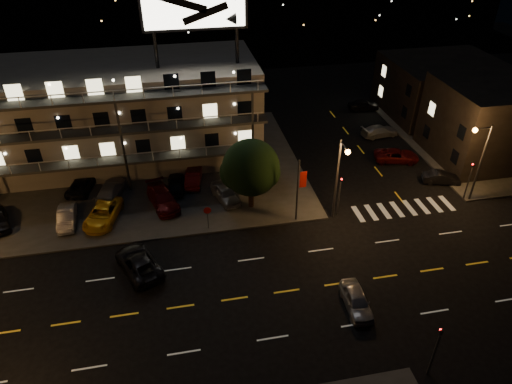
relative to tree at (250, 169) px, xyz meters
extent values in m
plane|color=black|center=(-1.31, -11.24, -4.24)|extent=(140.00, 140.00, 0.00)
cube|color=#323230|center=(-15.31, 8.76, -4.16)|extent=(44.00, 24.00, 0.15)
cube|color=#323230|center=(28.69, 8.76, -4.16)|extent=(16.00, 24.00, 0.15)
cube|color=gray|center=(-11.31, 12.76, 0.76)|extent=(28.00, 12.00, 10.00)
cube|color=gray|center=(-11.31, 12.76, 6.01)|extent=(28.00, 12.00, 0.50)
cube|color=#323230|center=(-11.31, 5.86, -1.09)|extent=(28.00, 1.80, 0.25)
cube|color=#323230|center=(-11.31, 5.86, 2.11)|extent=(28.00, 1.80, 0.25)
cube|color=#323230|center=(-11.31, 5.86, 5.31)|extent=(28.00, 1.80, 0.25)
cylinder|color=black|center=(-7.31, 10.76, 8.01)|extent=(0.36, 0.36, 3.50)
cylinder|color=black|center=(0.69, 10.76, 8.01)|extent=(0.36, 0.36, 3.50)
cube|color=black|center=(-3.31, 10.76, 11.76)|extent=(10.20, 0.50, 4.20)
cube|color=white|center=(-3.31, 10.46, 11.76)|extent=(9.60, 0.06, 3.60)
cube|color=black|center=(28.69, 4.76, 0.01)|extent=(14.00, 10.00, 8.50)
cube|color=black|center=(28.69, 16.76, -0.74)|extent=(14.00, 12.00, 7.00)
cylinder|color=#2D2D30|center=(7.19, -2.94, -0.24)|extent=(0.20, 0.20, 8.00)
cylinder|color=#2D2D30|center=(7.19, -3.74, 3.56)|extent=(0.12, 1.80, 0.12)
sphere|color=orange|center=(7.19, -4.54, 3.46)|extent=(0.44, 0.44, 0.44)
cylinder|color=#2D2D30|center=(21.19, -2.94, -0.24)|extent=(0.20, 0.20, 8.00)
cylinder|color=#2D2D30|center=(20.39, -2.94, 3.56)|extent=(1.80, 0.12, 0.12)
sphere|color=orange|center=(19.59, -2.94, 3.46)|extent=(0.44, 0.44, 0.44)
cylinder|color=#2D2D30|center=(7.69, -2.74, -2.44)|extent=(0.14, 0.14, 3.60)
imported|color=black|center=(7.69, -2.74, -0.14)|extent=(0.20, 0.16, 1.00)
sphere|color=#FF0C0C|center=(7.69, -2.86, -0.24)|extent=(0.14, 0.14, 0.14)
cylinder|color=#2D2D30|center=(7.69, -19.74, -2.44)|extent=(0.14, 0.14, 3.60)
imported|color=black|center=(7.69, -19.74, -0.14)|extent=(0.20, 0.16, 1.00)
sphere|color=#FF0C0C|center=(7.69, -19.62, -0.24)|extent=(0.14, 0.14, 0.14)
cylinder|color=#2D2D30|center=(20.69, -2.74, -2.44)|extent=(0.14, 0.14, 3.60)
imported|color=black|center=(20.69, -2.74, -0.14)|extent=(0.16, 0.20, 1.00)
sphere|color=#FF0C0C|center=(20.57, -2.74, -0.24)|extent=(0.14, 0.14, 0.14)
cylinder|color=#2D2D30|center=(3.69, -2.84, -1.04)|extent=(0.16, 0.16, 6.40)
cube|color=#A3110B|center=(4.14, -2.84, 0.16)|extent=(0.60, 0.04, 1.60)
cylinder|color=#2D2D30|center=(-4.31, -2.64, -3.14)|extent=(0.08, 0.08, 2.20)
cylinder|color=#A3110B|center=(-4.31, -2.69, -2.09)|extent=(0.91, 0.04, 0.91)
cylinder|color=black|center=(0.05, -0.01, -2.87)|extent=(0.51, 0.51, 2.43)
sphere|color=black|center=(0.05, -0.01, 0.16)|extent=(5.27, 5.27, 5.27)
sphere|color=black|center=(-1.17, 0.39, -0.44)|extent=(3.24, 3.24, 3.24)
sphere|color=black|center=(1.16, -0.42, -0.24)|extent=(3.04, 3.04, 3.04)
imported|color=gray|center=(-16.72, 0.53, -3.41)|extent=(1.69, 4.20, 1.36)
imported|color=#EFAC16|center=(-13.55, 0.37, -3.37)|extent=(3.67, 5.64, 1.44)
imported|color=#520B0C|center=(-8.16, 1.76, -3.32)|extent=(3.50, 5.69, 1.54)
imported|color=gray|center=(-2.21, 1.52, -3.37)|extent=(2.82, 4.54, 1.44)
imported|color=black|center=(-16.05, 5.92, -3.46)|extent=(3.02, 4.88, 1.26)
imported|color=gray|center=(-13.09, 4.22, -3.35)|extent=(3.12, 5.41, 1.47)
imported|color=black|center=(-6.82, 4.25, -3.39)|extent=(1.95, 4.21, 1.40)
imported|color=#520B0C|center=(-4.97, 5.15, -3.37)|extent=(2.16, 4.55, 1.44)
imported|color=black|center=(20.03, 0.43, -3.62)|extent=(3.98, 2.35, 1.24)
imported|color=#520B0C|center=(17.51, 5.54, -3.56)|extent=(5.28, 3.37, 1.35)
imported|color=gray|center=(18.20, 11.61, -3.57)|extent=(4.79, 2.37, 1.34)
imported|color=black|center=(19.30, 19.43, -3.53)|extent=(4.29, 1.99, 1.42)
imported|color=gray|center=(5.22, -13.71, -3.55)|extent=(1.84, 4.13, 1.38)
imported|color=black|center=(-10.29, -6.69, -3.49)|extent=(4.43, 5.97, 1.51)
camera|label=1|loc=(-6.30, -34.77, 21.36)|focal=32.00mm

